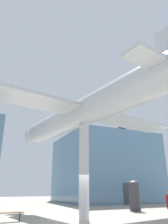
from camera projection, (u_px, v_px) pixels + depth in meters
The scene contains 6 objects.
ground_plane at pixel (84, 221), 12.28m from camera, with size 80.00×80.00×0.00m, color gray.
glass_pavilion_right at pixel (104, 169), 31.32m from camera, with size 11.94×12.17×9.39m.
support_pylon_central at pixel (84, 169), 13.21m from camera, with size 0.61×0.61×5.64m.
suspended_airplane at pixel (82, 113), 14.65m from camera, with size 15.81×16.29×3.15m.
plaza_bench at pixel (8, 213), 12.01m from camera, with size 1.68×0.61×0.50m.
info_kiosk at pixel (134, 195), 17.93m from camera, with size 1.02×1.02×2.42m.
Camera 1 is at (-5.56, -12.43, 1.75)m, focal length 35.00 mm.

